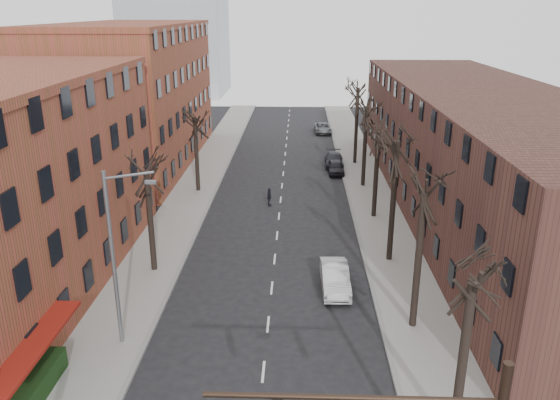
{
  "coord_description": "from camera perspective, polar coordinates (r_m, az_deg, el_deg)",
  "views": [
    {
      "loc": [
        1.5,
        -13.07,
        15.84
      ],
      "look_at": [
        0.34,
        20.57,
        4.0
      ],
      "focal_mm": 35.0,
      "sensor_mm": 36.0,
      "label": 1
    }
  ],
  "objects": [
    {
      "name": "awning_left",
      "position": [
        27.08,
        -23.45,
        -18.28
      ],
      "size": [
        1.2,
        7.0,
        0.15
      ],
      "primitive_type": "cube",
      "color": "maroon",
      "rests_on": "ground"
    },
    {
      "name": "tree_right_f",
      "position": [
        59.54,
        7.8,
        3.77
      ],
      "size": [
        5.2,
        5.2,
        11.6
      ],
      "primitive_type": null,
      "color": "black",
      "rests_on": "ground"
    },
    {
      "name": "tree_right_c",
      "position": [
        37.17,
        11.3,
        -6.25
      ],
      "size": [
        5.2,
        5.2,
        11.6
      ],
      "primitive_type": null,
      "color": "black",
      "rests_on": "ground"
    },
    {
      "name": "tree_left_a",
      "position": [
        36.04,
        -12.97,
        -7.23
      ],
      "size": [
        5.2,
        5.2,
        9.5
      ],
      "primitive_type": null,
      "color": "black",
      "rests_on": "ground"
    },
    {
      "name": "pedestrian_crossing",
      "position": [
        46.07,
        -1.14,
        0.32
      ],
      "size": [
        0.51,
        0.98,
        1.59
      ],
      "primitive_type": "imported",
      "rotation": [
        0.0,
        0.0,
        1.43
      ],
      "color": "black",
      "rests_on": "ground"
    },
    {
      "name": "parked_car_near",
      "position": [
        55.58,
        5.83,
        3.44
      ],
      "size": [
        1.72,
        3.97,
        1.33
      ],
      "primitive_type": "imported",
      "rotation": [
        0.0,
        0.0,
        0.04
      ],
      "color": "black",
      "rests_on": "ground"
    },
    {
      "name": "building_left_far",
      "position": [
        60.34,
        -15.16,
        10.3
      ],
      "size": [
        12.0,
        28.0,
        14.0
      ],
      "primitive_type": "cube",
      "color": "brown",
      "rests_on": "ground"
    },
    {
      "name": "tree_right_e",
      "position": [
        51.92,
        8.63,
        1.4
      ],
      "size": [
        5.2,
        5.2,
        10.8
      ],
      "primitive_type": null,
      "color": "black",
      "rests_on": "ground"
    },
    {
      "name": "tree_left_b",
      "position": [
        50.49,
        -8.51,
        0.88
      ],
      "size": [
        5.2,
        5.2,
        9.5
      ],
      "primitive_type": null,
      "color": "black",
      "rests_on": "ground"
    },
    {
      "name": "streetlight",
      "position": [
        26.87,
        -16.78,
        -5.27
      ],
      "size": [
        2.45,
        0.22,
        9.03
      ],
      "color": "slate",
      "rests_on": "ground"
    },
    {
      "name": "building_right",
      "position": [
        46.72,
        20.07,
        4.78
      ],
      "size": [
        12.0,
        50.0,
        10.0
      ],
      "primitive_type": "cube",
      "color": "#482921",
      "rests_on": "ground"
    },
    {
      "name": "hedge",
      "position": [
        26.04,
        -24.81,
        -18.38
      ],
      "size": [
        0.8,
        6.0,
        1.0
      ],
      "primitive_type": "cube",
      "color": "#1B3512",
      "rests_on": "sidewalk_left"
    },
    {
      "name": "sidewalk_left",
      "position": [
        51.47,
        -8.76,
        1.32
      ],
      "size": [
        4.0,
        90.0,
        0.15
      ],
      "primitive_type": "cube",
      "color": "gray",
      "rests_on": "ground"
    },
    {
      "name": "tree_right_b",
      "position": [
        30.28,
        13.64,
        -12.78
      ],
      "size": [
        5.2,
        5.2,
        10.8
      ],
      "primitive_type": null,
      "color": "black",
      "rests_on": "ground"
    },
    {
      "name": "silver_sedan",
      "position": [
        32.85,
        5.77,
        -8.08
      ],
      "size": [
        1.7,
        4.58,
        1.49
      ],
      "primitive_type": "imported",
      "rotation": [
        0.0,
        0.0,
        0.03
      ],
      "color": "#BBBCC3",
      "rests_on": "ground"
    },
    {
      "name": "parked_car_mid",
      "position": [
        58.24,
        5.66,
        4.2
      ],
      "size": [
        2.01,
        4.73,
        1.36
      ],
      "primitive_type": "imported",
      "rotation": [
        0.0,
        0.0,
        -0.02
      ],
      "color": "#212129",
      "rests_on": "ground"
    },
    {
      "name": "parked_car_far",
      "position": [
        74.12,
        4.5,
        7.5
      ],
      "size": [
        2.28,
        4.71,
        1.29
      ],
      "primitive_type": "imported",
      "rotation": [
        0.0,
        0.0,
        0.03
      ],
      "color": "slate",
      "rests_on": "ground"
    },
    {
      "name": "tree_right_d",
      "position": [
        44.44,
        9.74,
        -1.79
      ],
      "size": [
        5.2,
        5.2,
        10.0
      ],
      "primitive_type": null,
      "color": "black",
      "rests_on": "ground"
    },
    {
      "name": "sidewalk_right",
      "position": [
        51.0,
        9.2,
        1.12
      ],
      "size": [
        4.0,
        90.0,
        0.15
      ],
      "primitive_type": "cube",
      "color": "gray",
      "rests_on": "ground"
    }
  ]
}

